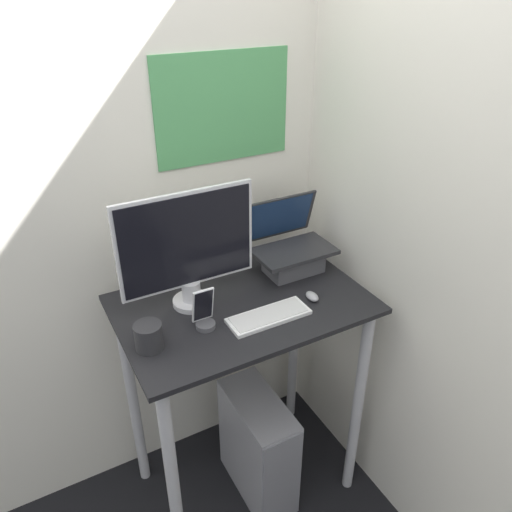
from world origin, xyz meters
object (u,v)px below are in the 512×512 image
(laptop, at_px, (291,252))
(computer_tower, at_px, (258,446))
(keyboard, at_px, (269,316))
(monitor, at_px, (188,250))
(mouse, at_px, (312,296))
(cell_phone, at_px, (204,314))

(laptop, height_order, computer_tower, laptop)
(keyboard, bearing_deg, computer_tower, 88.56)
(monitor, bearing_deg, laptop, 4.22)
(mouse, distance_m, computer_tower, 0.79)
(mouse, relative_size, computer_tower, 0.12)
(keyboard, bearing_deg, cell_phone, 163.43)
(cell_phone, distance_m, computer_tower, 0.83)
(mouse, bearing_deg, laptop, 78.29)
(monitor, height_order, keyboard, monitor)
(computer_tower, bearing_deg, mouse, -15.90)
(monitor, xyz_separation_m, keyboard, (0.20, -0.21, -0.21))
(monitor, relative_size, keyboard, 1.68)
(monitor, distance_m, mouse, 0.49)
(monitor, bearing_deg, computer_tower, -33.48)
(cell_phone, bearing_deg, computer_tower, 3.51)
(keyboard, xyz_separation_m, cell_phone, (-0.22, 0.06, 0.04))
(monitor, relative_size, computer_tower, 0.95)
(laptop, xyz_separation_m, computer_tower, (-0.24, -0.17, -0.83))
(monitor, xyz_separation_m, mouse, (0.40, -0.19, -0.21))
(laptop, bearing_deg, keyboard, -134.83)
(monitor, distance_m, cell_phone, 0.23)
(monitor, bearing_deg, keyboard, -46.41)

